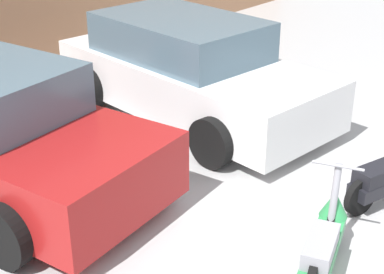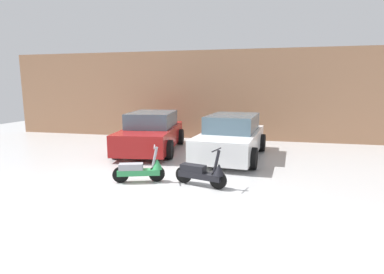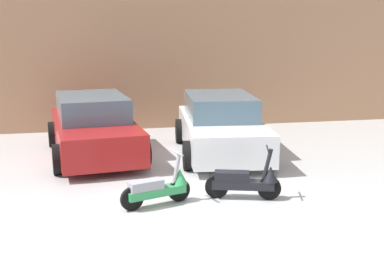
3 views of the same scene
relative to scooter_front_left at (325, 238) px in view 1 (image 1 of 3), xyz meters
name	(u,v)px [view 1 (image 1 of 3)]	position (x,y,z in m)	size (l,w,h in m)	color
scooter_front_left	(325,238)	(0.00, 0.00, 0.00)	(1.29, 0.65, 0.94)	black
car_rear_center	(189,71)	(2.01, 3.39, 0.37)	(2.43, 4.49, 1.47)	white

